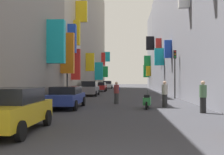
{
  "coord_description": "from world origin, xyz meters",
  "views": [
    {
      "loc": [
        0.13,
        -3.77,
        1.77
      ],
      "look_at": [
        -1.67,
        30.19,
        2.01
      ],
      "focal_mm": 43.91,
      "sensor_mm": 36.0,
      "label": 1
    }
  ],
  "objects": [
    {
      "name": "parked_car_white",
      "position": [
        -3.59,
        49.46,
        0.77
      ],
      "size": [
        1.92,
        4.19,
        1.49
      ],
      "color": "white",
      "rests_on": "ground"
    },
    {
      "name": "pedestrian_crossing",
      "position": [
        2.55,
        13.69,
        0.83
      ],
      "size": [
        0.53,
        0.53,
        1.67
      ],
      "color": "#2B2B2B",
      "rests_on": "ground"
    },
    {
      "name": "building_left_mid_a",
      "position": [
        -7.98,
        22.52,
        8.59
      ],
      "size": [
        7.16,
        7.93,
        17.2
      ],
      "color": "#BCB29E",
      "rests_on": "ground"
    },
    {
      "name": "traffic_light_near_corner",
      "position": [
        -4.6,
        17.84,
        2.77
      ],
      "size": [
        0.26,
        0.34,
        4.05
      ],
      "color": "#2D2D2D",
      "rests_on": "ground"
    },
    {
      "name": "parked_car_red",
      "position": [
        -3.8,
        36.46,
        0.72
      ],
      "size": [
        1.92,
        3.9,
        1.35
      ],
      "color": "#B21E1E",
      "rests_on": "ground"
    },
    {
      "name": "scooter_green",
      "position": [
        1.37,
        12.84,
        0.46
      ],
      "size": [
        0.58,
        1.92,
        1.13
      ],
      "color": "#287F3D",
      "rests_on": "ground"
    },
    {
      "name": "scooter_blue",
      "position": [
        -1.19,
        34.81,
        0.46
      ],
      "size": [
        0.75,
        1.91,
        1.13
      ],
      "color": "#2D4CAD",
      "rests_on": "ground"
    },
    {
      "name": "parked_car_blue",
      "position": [
        -3.63,
        12.98,
        0.71
      ],
      "size": [
        1.95,
        4.4,
        1.33
      ],
      "color": "navy",
      "rests_on": "ground"
    },
    {
      "name": "pedestrian_near_left",
      "position": [
        -0.59,
        15.9,
        0.79
      ],
      "size": [
        0.49,
        0.49,
        1.59
      ],
      "color": "#353535",
      "rests_on": "ground"
    },
    {
      "name": "ground_plane",
      "position": [
        0.0,
        30.0,
        0.0
      ],
      "size": [
        140.0,
        140.0,
        0.0
      ],
      "primitive_type": "plane",
      "color": "#38383D"
    },
    {
      "name": "building_right_mid_b",
      "position": [
        7.99,
        54.36,
        7.65
      ],
      "size": [
        7.32,
        11.28,
        15.33
      ],
      "color": "gray",
      "rests_on": "ground"
    },
    {
      "name": "building_left_mid_b",
      "position": [
        -7.99,
        43.25,
        9.81
      ],
      "size": [
        7.35,
        33.51,
        19.64
      ],
      "color": "gray",
      "rests_on": "ground"
    },
    {
      "name": "building_right_mid_a",
      "position": [
        7.99,
        31.0,
        7.99
      ],
      "size": [
        7.4,
        35.45,
        15.98
      ],
      "color": "gray",
      "rests_on": "ground"
    },
    {
      "name": "traffic_light_far_corner",
      "position": [
        4.6,
        21.76,
        3.03
      ],
      "size": [
        0.26,
        0.34,
        4.46
      ],
      "color": "#2D2D2D",
      "rests_on": "ground"
    },
    {
      "name": "parked_car_yellow",
      "position": [
        -3.73,
        5.22,
        0.78
      ],
      "size": [
        1.88,
        4.03,
        1.48
      ],
      "color": "gold",
      "rests_on": "ground"
    },
    {
      "name": "pedestrian_near_right",
      "position": [
        4.15,
        10.84,
        0.85
      ],
      "size": [
        0.43,
        0.43,
        1.7
      ],
      "color": "black",
      "rests_on": "ground"
    },
    {
      "name": "parked_car_grey",
      "position": [
        -3.86,
        25.66,
        0.82
      ],
      "size": [
        1.86,
        4.36,
        1.58
      ],
      "color": "slate",
      "rests_on": "ground"
    }
  ]
}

